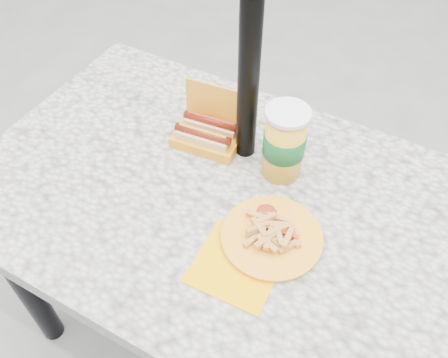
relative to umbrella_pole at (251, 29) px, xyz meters
The scene contains 6 objects.
ground 1.11m from the umbrella_pole, 90.00° to the right, with size 60.00×60.00×0.00m, color slate.
picnic_table 0.49m from the umbrella_pole, 90.00° to the right, with size 1.20×0.80×0.75m.
umbrella_pole is the anchor object (origin of this frame).
hotdog_box 0.33m from the umbrella_pole, 169.52° to the right, with size 0.18×0.14×0.14m.
fries_plate 0.44m from the umbrella_pole, 52.33° to the right, with size 0.24×0.30×0.04m.
soda_cup 0.28m from the umbrella_pole, 11.05° to the right, with size 0.10×0.10×0.19m.
Camera 1 is at (0.37, -0.63, 1.62)m, focal length 38.00 mm.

